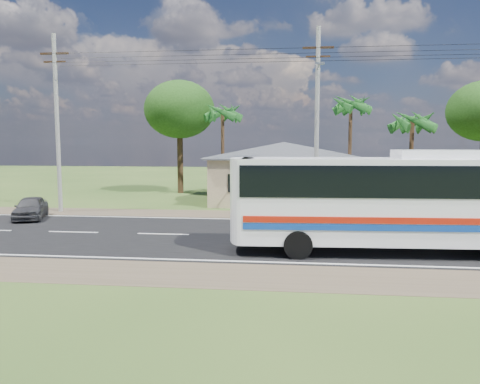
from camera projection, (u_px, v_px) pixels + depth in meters
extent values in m
plane|color=#294719|center=(257.00, 237.00, 21.83)|extent=(120.00, 120.00, 0.00)
cube|color=black|center=(257.00, 236.00, 21.83)|extent=(120.00, 10.00, 0.02)
cube|color=brown|center=(265.00, 215.00, 28.25)|extent=(120.00, 3.00, 0.01)
cube|color=brown|center=(242.00, 276.00, 15.40)|extent=(120.00, 3.00, 0.01)
cube|color=silver|center=(263.00, 220.00, 26.47)|extent=(120.00, 0.15, 0.01)
cube|color=silver|center=(247.00, 261.00, 17.18)|extent=(120.00, 0.15, 0.01)
cube|color=silver|center=(257.00, 236.00, 21.82)|extent=(120.00, 0.15, 0.01)
cube|color=tan|center=(284.00, 180.00, 34.39)|extent=(10.00, 8.00, 3.20)
cube|color=#4C4F54|center=(284.00, 158.00, 34.22)|extent=(10.60, 8.60, 0.10)
pyramid|color=#4C4F54|center=(284.00, 142.00, 34.09)|extent=(12.40, 10.00, 1.20)
cube|color=black|center=(237.00, 183.00, 30.74)|extent=(1.20, 0.08, 1.20)
cube|color=black|center=(283.00, 184.00, 30.41)|extent=(1.20, 0.08, 1.20)
cube|color=black|center=(330.00, 184.00, 30.08)|extent=(1.20, 0.08, 1.20)
cylinder|color=#382314|center=(450.00, 196.00, 27.12)|extent=(0.16, 0.16, 2.60)
cylinder|color=#382314|center=(431.00, 189.00, 30.68)|extent=(0.16, 0.16, 2.60)
cube|color=brown|center=(473.00, 166.00, 29.56)|extent=(5.20, 2.28, 0.90)
cube|color=#9E9E99|center=(480.00, 213.00, 25.98)|extent=(7.00, 0.30, 0.90)
cylinder|color=#9E9E99|center=(57.00, 124.00, 29.10)|extent=(0.26, 0.26, 11.00)
cube|color=#382314|center=(54.00, 53.00, 28.64)|extent=(1.80, 0.12, 0.12)
cube|color=#382314|center=(55.00, 62.00, 28.70)|extent=(1.40, 0.10, 0.10)
cylinder|color=#9E9E99|center=(317.00, 123.00, 27.33)|extent=(0.26, 0.26, 11.00)
cube|color=#382314|center=(318.00, 48.00, 26.87)|extent=(1.80, 0.12, 0.12)
cube|color=#382314|center=(318.00, 57.00, 26.93)|extent=(1.40, 0.10, 0.10)
cylinder|color=gray|center=(319.00, 66.00, 26.01)|extent=(0.08, 2.00, 0.08)
cube|color=gray|center=(320.00, 63.00, 25.02)|extent=(0.50, 0.18, 0.12)
cylinder|color=black|center=(182.00, 54.00, 27.78)|extent=(16.00, 0.02, 0.02)
cylinder|color=black|center=(454.00, 48.00, 26.06)|extent=(15.00, 0.02, 0.02)
cylinder|color=#47301E|center=(411.00, 163.00, 31.32)|extent=(0.28, 0.28, 6.00)
cylinder|color=#47301E|center=(350.00, 150.00, 36.08)|extent=(0.28, 0.28, 7.50)
cylinder|color=#47301E|center=(223.00, 153.00, 37.71)|extent=(0.28, 0.28, 7.00)
cylinder|color=#47301E|center=(180.00, 159.00, 40.18)|extent=(0.50, 0.50, 5.95)
ellipsoid|color=#19390F|center=(180.00, 109.00, 39.74)|extent=(6.00, 6.00, 4.92)
cube|color=white|center=(408.00, 200.00, 18.38)|extent=(13.20, 3.32, 3.27)
cube|color=black|center=(409.00, 179.00, 18.29)|extent=(13.26, 3.38, 1.20)
cube|color=black|center=(242.00, 188.00, 18.76)|extent=(0.24, 2.51, 1.96)
cube|color=#AA190A|center=(419.00, 221.00, 17.07)|extent=(12.86, 0.63, 0.24)
cube|color=navy|center=(418.00, 228.00, 17.10)|extent=(12.86, 0.63, 0.24)
cube|color=white|center=(439.00, 154.00, 18.11)|extent=(3.35, 1.89, 0.33)
cylinder|color=black|center=(298.00, 245.00, 17.59)|extent=(1.11, 0.43, 1.09)
cylinder|color=black|center=(295.00, 232.00, 20.08)|extent=(1.11, 0.43, 1.09)
cylinder|color=black|center=(478.00, 234.00, 19.58)|extent=(1.11, 0.43, 1.09)
imported|color=#2F2F31|center=(31.00, 208.00, 26.80)|extent=(2.69, 4.08, 1.29)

